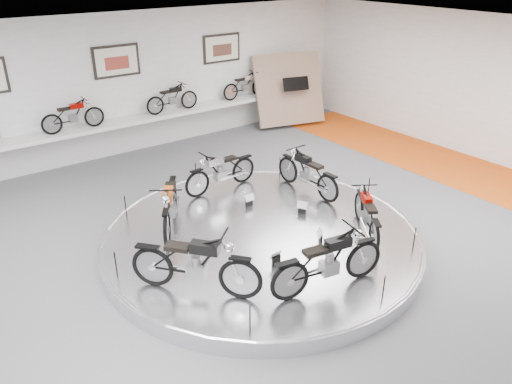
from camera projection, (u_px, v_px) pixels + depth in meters
floor at (270, 252)px, 9.99m from camera, size 16.00×16.00×0.00m
ceiling at (273, 47)px, 8.27m from camera, size 16.00×16.00×0.00m
wall_back at (119, 86)px, 14.19m from camera, size 16.00×0.00×16.00m
wall_right at (504, 93)px, 13.45m from camera, size 0.00×14.00×14.00m
orange_carpet_strip at (465, 171)px, 13.67m from camera, size 2.40×12.60×0.01m
dado_band at (125, 134)px, 14.80m from camera, size 15.68×0.04×1.10m
display_platform at (261, 239)px, 10.15m from camera, size 6.40×6.40×0.30m
platform_rim at (261, 234)px, 10.09m from camera, size 6.40×6.40×0.10m
shelf at (127, 122)px, 14.40m from camera, size 11.00×0.55×0.10m
poster_center at (117, 61)px, 13.86m from camera, size 1.35×0.06×0.88m
poster_right at (222, 48)px, 15.75m from camera, size 1.35×0.06×0.88m
display_panel at (289, 89)px, 16.89m from camera, size 2.56×1.52×2.30m
shelf_bike_b at (73, 117)px, 13.41m from camera, size 1.22×0.43×0.73m
shelf_bike_c at (172, 100)px, 15.03m from camera, size 1.22×0.43×0.73m
shelf_bike_d at (245, 87)px, 16.49m from camera, size 1.22×0.43×0.73m
bike_a at (307, 172)px, 11.60m from camera, size 0.63×1.72×1.00m
bike_b at (221, 170)px, 11.72m from camera, size 1.69×0.65×0.98m
bike_c at (170, 204)px, 10.06m from camera, size 1.53×1.87×1.07m
bike_d at (195, 263)px, 8.08m from camera, size 1.74×1.90×1.12m
bike_e at (328, 261)px, 8.18m from camera, size 1.91×0.97×1.07m
bike_f at (367, 213)px, 9.85m from camera, size 1.32×1.59×0.91m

